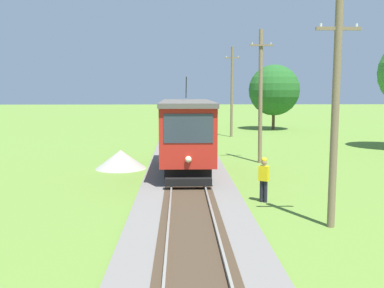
% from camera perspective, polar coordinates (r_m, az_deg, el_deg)
% --- Properties ---
extents(red_tram, '(2.60, 8.54, 4.79)m').
position_cam_1_polar(red_tram, '(22.48, -0.69, 1.49)').
color(red_tram, red).
rests_on(red_tram, rail_right).
extents(utility_pole_near_tram, '(1.40, 0.27, 7.10)m').
position_cam_1_polar(utility_pole_near_tram, '(14.38, 18.18, 3.77)').
color(utility_pole_near_tram, '#7A664C').
rests_on(utility_pole_near_tram, ground).
extents(utility_pole_mid, '(1.40, 0.65, 7.97)m').
position_cam_1_polar(utility_pole_mid, '(26.65, 8.93, 6.35)').
color(utility_pole_mid, '#7A664C').
rests_on(utility_pole_mid, ground).
extents(utility_pole_far, '(1.40, 0.36, 8.30)m').
position_cam_1_polar(utility_pole_far, '(40.91, 5.23, 6.87)').
color(utility_pole_far, '#7A664C').
rests_on(utility_pole_far, ground).
extents(gravel_pile, '(2.83, 2.83, 1.05)m').
position_cam_1_polar(gravel_pile, '(24.77, -9.28, -1.97)').
color(gravel_pile, '#9E998E').
rests_on(gravel_pile, ground).
extents(track_worker, '(0.45, 0.40, 1.78)m').
position_cam_1_polar(track_worker, '(17.33, 9.36, -4.34)').
color(track_worker, black).
rests_on(track_worker, ground).
extents(tree_left_far, '(5.56, 5.56, 7.13)m').
position_cam_1_polar(tree_left_far, '(49.04, 10.66, 6.93)').
color(tree_left_far, '#4C3823').
rests_on(tree_left_far, ground).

